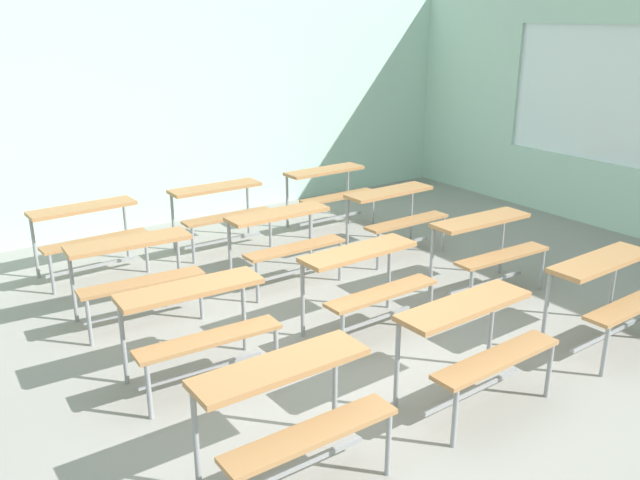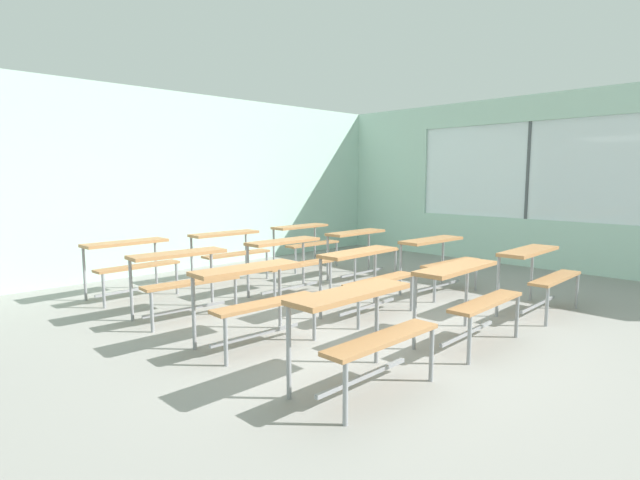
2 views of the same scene
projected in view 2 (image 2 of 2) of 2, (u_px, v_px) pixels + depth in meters
name	position (u px, v px, depth m)	size (l,w,h in m)	color
ground	(361.00, 334.00, 5.18)	(10.00, 9.00, 0.05)	gray
wall_back	(156.00, 183.00, 8.19)	(10.00, 0.12, 3.00)	silver
wall_right	(565.00, 186.00, 8.35)	(0.12, 9.00, 3.00)	silver
desk_bench_r0c0	(361.00, 316.00, 3.72)	(1.11, 0.60, 0.74)	#A87547
desk_bench_r0c1	(466.00, 286.00, 4.77)	(1.12, 0.63, 0.74)	#A87547
desk_bench_r0c2	(538.00, 265.00, 5.86)	(1.12, 0.63, 0.74)	#A87547
desk_bench_r1c0	(254.00, 287.00, 4.72)	(1.12, 0.63, 0.74)	#A87547
desk_bench_r1c1	(366.00, 267.00, 5.75)	(1.12, 0.63, 0.74)	#A87547
desk_bench_r1c2	(438.00, 252.00, 6.86)	(1.11, 0.62, 0.74)	#A87547
desk_bench_r2c0	(183.00, 269.00, 5.64)	(1.13, 0.64, 0.74)	#A87547
desk_bench_r2c1	(289.00, 254.00, 6.73)	(1.11, 0.61, 0.74)	#A87547
desk_bench_r2c2	(361.00, 243.00, 7.80)	(1.11, 0.62, 0.74)	#A87547
desk_bench_r3c0	(130.00, 255.00, 6.59)	(1.13, 0.64, 0.74)	#A87547
desk_bench_r3c1	(229.00, 244.00, 7.65)	(1.10, 0.59, 0.74)	#A87547
desk_bench_r3c2	(305.00, 236.00, 8.75)	(1.11, 0.62, 0.74)	#A87547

